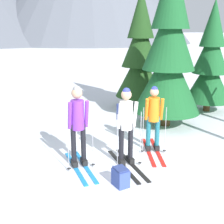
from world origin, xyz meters
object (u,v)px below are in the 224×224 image
at_px(skier_in_white, 126,122).
at_px(skier_in_orange, 153,115).
at_px(skier_in_purple, 78,121).
at_px(backpack_on_snow_front, 121,177).
at_px(pine_tree_near, 211,62).
at_px(pine_tree_mid, 140,54).
at_px(pine_tree_far, 169,52).

distance_m(skier_in_white, skier_in_orange, 1.05).
relative_size(skier_in_white, skier_in_orange, 1.05).
height_order(skier_in_purple, skier_in_white, skier_in_purple).
bearing_deg(skier_in_white, backpack_on_snow_front, -127.08).
distance_m(pine_tree_near, pine_tree_mid, 2.54).
distance_m(skier_in_white, pine_tree_near, 5.55).
bearing_deg(skier_in_white, pine_tree_mid, 52.56).
xyz_separation_m(skier_in_purple, pine_tree_near, (5.92, 1.92, 0.78)).
bearing_deg(pine_tree_mid, backpack_on_snow_front, -127.38).
distance_m(skier_in_purple, skier_in_white, 1.04).
relative_size(skier_in_purple, skier_in_white, 1.02).
bearing_deg(skier_in_purple, backpack_on_snow_front, -73.72).
bearing_deg(skier_in_white, pine_tree_far, 34.28).
xyz_separation_m(skier_in_purple, backpack_on_snow_front, (0.35, -1.21, -0.84)).
xyz_separation_m(skier_in_white, pine_tree_far, (2.54, 1.73, 1.29)).
height_order(skier_in_white, pine_tree_far, pine_tree_far).
distance_m(skier_in_orange, backpack_on_snow_front, 2.08).
height_order(skier_in_purple, skier_in_orange, skier_in_purple).
bearing_deg(pine_tree_near, pine_tree_mid, 135.97).
xyz_separation_m(skier_in_purple, skier_in_orange, (1.94, -0.09, -0.12)).
height_order(skier_in_orange, pine_tree_far, pine_tree_far).
bearing_deg(skier_in_white, pine_tree_near, 25.27).
bearing_deg(pine_tree_far, skier_in_orange, -137.94).
xyz_separation_m(pine_tree_mid, pine_tree_far, (-0.61, -2.38, 0.25)).
height_order(skier_in_purple, pine_tree_near, pine_tree_near).
bearing_deg(pine_tree_far, skier_in_white, -145.72).
relative_size(pine_tree_mid, pine_tree_far, 0.89).
distance_m(pine_tree_mid, pine_tree_far, 2.47).
relative_size(skier_in_purple, pine_tree_far, 0.36).
bearing_deg(backpack_on_snow_front, pine_tree_far, 38.82).
relative_size(skier_in_purple, pine_tree_mid, 0.41).
height_order(skier_in_purple, backpack_on_snow_front, skier_in_purple).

